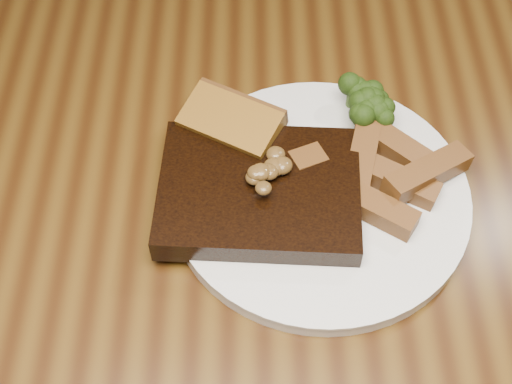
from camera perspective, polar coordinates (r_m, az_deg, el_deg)
dining_table at (r=0.77m, az=-0.69°, el=-6.20°), size 1.60×0.90×0.75m
chair_far at (r=1.28m, az=-7.97°, el=14.94°), size 0.57×0.57×0.96m
plate at (r=0.70m, az=5.11°, el=-0.36°), size 0.33×0.33×0.01m
steak at (r=0.68m, az=0.25°, el=-0.00°), size 0.20×0.16×0.03m
steak_bone at (r=0.65m, az=0.28°, el=-4.98°), size 0.14×0.02×0.02m
mushroom_pile at (r=0.66m, az=0.72°, el=2.04°), size 0.06×0.06×0.03m
garlic_bread at (r=0.73m, az=-2.00°, el=4.58°), size 0.11×0.09×0.02m
potato_wedges at (r=0.71m, az=9.73°, el=1.74°), size 0.12×0.12×0.02m
broccoli_cluster at (r=0.74m, az=8.12°, el=6.35°), size 0.07×0.07×0.04m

